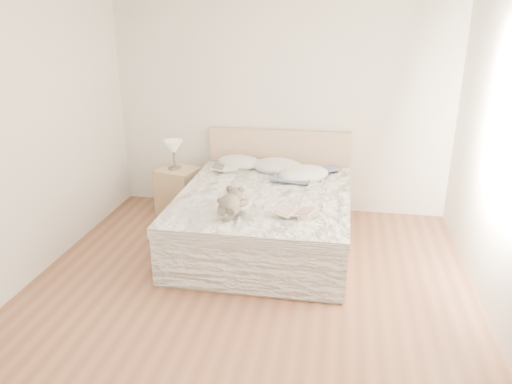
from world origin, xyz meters
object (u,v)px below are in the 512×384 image
at_px(table_lamp, 174,149).
at_px(photo_book, 225,168).
at_px(nightstand, 179,191).
at_px(childrens_book, 295,212).
at_px(bed, 266,216).
at_px(teddy_bear, 230,210).

distance_m(table_lamp, photo_book, 0.67).
distance_m(nightstand, table_lamp, 0.53).
bearing_deg(photo_book, table_lamp, 168.30).
relative_size(table_lamp, childrens_book, 0.95).
bearing_deg(bed, childrens_book, -59.43).
bearing_deg(nightstand, table_lamp, -179.72).
relative_size(bed, childrens_book, 5.89).
distance_m(bed, nightstand, 1.33).
bearing_deg(teddy_bear, childrens_book, 9.87).
relative_size(nightstand, childrens_book, 1.54).
relative_size(bed, teddy_bear, 6.00).
bearing_deg(teddy_bear, photo_book, 104.03).
distance_m(bed, childrens_book, 0.79).
bearing_deg(bed, nightstand, 151.53).
relative_size(nightstand, teddy_bear, 1.57).
bearing_deg(photo_book, nightstand, 167.90).
distance_m(bed, teddy_bear, 0.84).
bearing_deg(teddy_bear, nightstand, 123.82).
bearing_deg(nightstand, bed, -28.47).
bearing_deg(nightstand, photo_book, -8.31).
relative_size(childrens_book, teddy_bear, 1.02).
relative_size(table_lamp, teddy_bear, 0.97).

